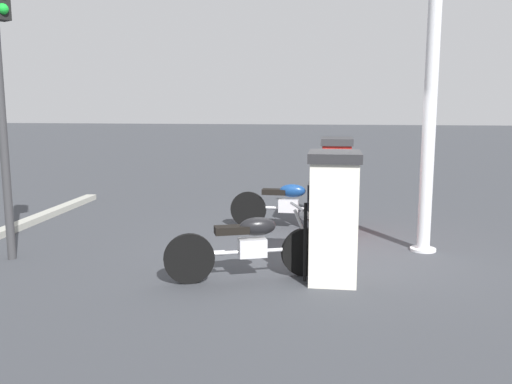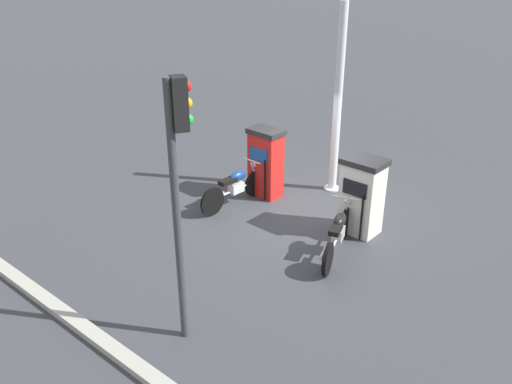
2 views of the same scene
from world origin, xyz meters
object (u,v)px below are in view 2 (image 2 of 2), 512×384
(fuel_pump_near, at_px, (266,162))
(canopy_support_pole, at_px, (338,105))
(roadside_traffic_light, at_px, (179,173))
(motorcycle_far_pump, at_px, (338,233))
(fuel_pump_far, at_px, (362,196))
(motorcycle_near_pump, at_px, (235,186))

(fuel_pump_near, height_order, canopy_support_pole, canopy_support_pole)
(roadside_traffic_light, bearing_deg, canopy_support_pole, -166.25)
(motorcycle_far_pump, relative_size, canopy_support_pole, 0.46)
(fuel_pump_far, height_order, motorcycle_far_pump, fuel_pump_far)
(fuel_pump_near, relative_size, canopy_support_pole, 0.38)
(fuel_pump_far, bearing_deg, motorcycle_far_pump, 8.42)
(fuel_pump_near, distance_m, roadside_traffic_light, 5.63)
(motorcycle_near_pump, distance_m, roadside_traffic_light, 5.18)
(canopy_support_pole, bearing_deg, fuel_pump_far, 50.17)
(fuel_pump_far, distance_m, canopy_support_pole, 2.55)
(motorcycle_near_pump, xyz_separation_m, motorcycle_far_pump, (0.18, 3.01, -0.03))
(fuel_pump_far, distance_m, motorcycle_near_pump, 3.01)
(fuel_pump_near, height_order, fuel_pump_far, fuel_pump_near)
(fuel_pump_near, bearing_deg, fuel_pump_far, 90.00)
(fuel_pump_far, distance_m, motorcycle_far_pump, 1.14)
(roadside_traffic_light, distance_m, canopy_support_pole, 6.26)
(fuel_pump_near, distance_m, canopy_support_pole, 2.17)
(roadside_traffic_light, bearing_deg, motorcycle_near_pump, -144.81)
(motorcycle_near_pump, bearing_deg, fuel_pump_near, 168.87)
(roadside_traffic_light, bearing_deg, fuel_pump_far, 177.69)
(fuel_pump_far, height_order, canopy_support_pole, canopy_support_pole)
(fuel_pump_far, xyz_separation_m, roadside_traffic_light, (4.66, -0.19, 1.95))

